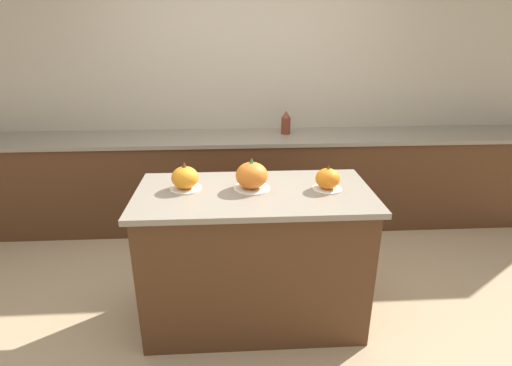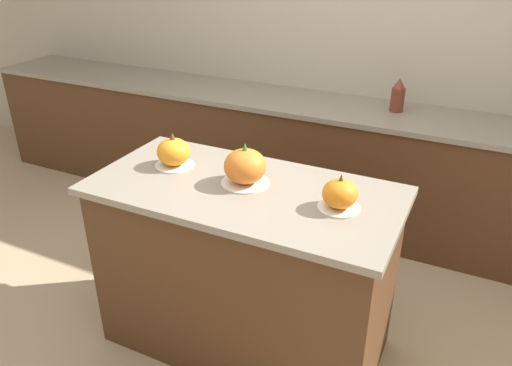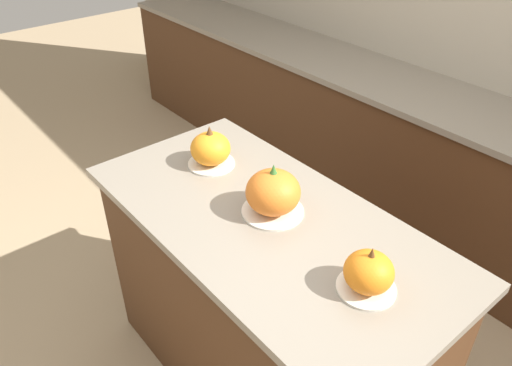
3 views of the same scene
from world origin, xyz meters
TOP-DOWN VIEW (x-y plane):
  - ground_plane at (0.00, 0.00)m, footprint 12.00×12.00m
  - wall_back at (0.00, 1.75)m, footprint 8.00×0.06m
  - kitchen_island at (0.00, 0.00)m, footprint 1.44×0.72m
  - back_counter at (0.00, 1.42)m, footprint 6.00×0.60m
  - pumpkin_cake_left at (-0.42, 0.06)m, footprint 0.19×0.19m
  - pumpkin_cake_center at (-0.01, 0.04)m, footprint 0.23×0.23m
  - pumpkin_cake_right at (0.45, 0.01)m, footprint 0.18×0.18m
  - bottle_tall at (0.39, 1.48)m, footprint 0.09×0.09m

SIDE VIEW (x-z plane):
  - ground_plane at x=0.00m, z-range 0.00..0.00m
  - back_counter at x=0.00m, z-range 0.00..0.91m
  - kitchen_island at x=0.00m, z-range 0.00..0.94m
  - pumpkin_cake_right at x=0.45m, z-range 0.92..1.08m
  - pumpkin_cake_left at x=-0.42m, z-range 0.91..1.09m
  - bottle_tall at x=0.39m, z-range 0.90..1.12m
  - pumpkin_cake_center at x=-0.01m, z-range 0.91..1.12m
  - wall_back at x=0.00m, z-range 0.00..2.50m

